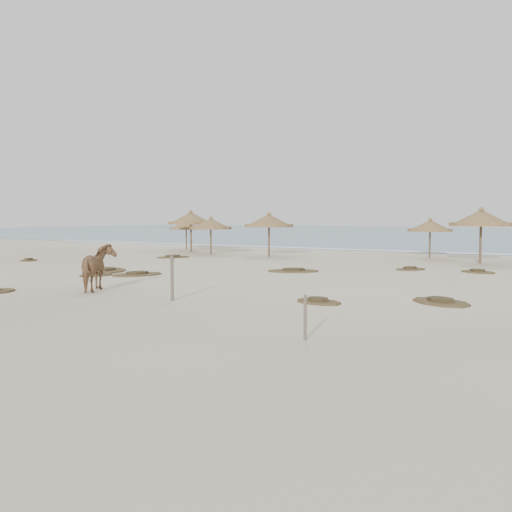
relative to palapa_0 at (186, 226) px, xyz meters
name	(u,v)px	position (x,y,z in m)	size (l,w,h in m)	color
ground	(132,286)	(12.81, -19.37, -1.86)	(160.00, 160.00, 0.00)	beige
ocean	(488,234)	(12.81, 55.63, -1.86)	(200.00, 100.00, 0.01)	#295B7D
foam_line	(375,250)	(12.81, 6.63, -1.86)	(70.00, 0.60, 0.01)	white
palapa_0	(186,226)	(0.00, 0.00, 0.00)	(2.70, 2.70, 2.40)	brown
palapa_1	(191,219)	(2.32, -2.37, 0.53)	(3.64, 3.64, 3.08)	brown
palapa_2	(211,224)	(5.01, -3.68, 0.18)	(3.10, 3.10, 2.63)	brown
palapa_3	(269,221)	(9.32, -3.32, 0.39)	(3.40, 3.40, 2.91)	brown
palapa_4	(430,226)	(18.46, 0.66, 0.10)	(3.12, 3.12, 2.53)	brown
palapa_5	(481,219)	(21.86, -1.96, 0.58)	(4.19, 4.19, 3.14)	brown
horse	(98,268)	(12.70, -20.91, -1.05)	(0.87, 1.91, 1.62)	#9B7046
fence_post_near	(172,278)	(16.34, -21.33, -1.17)	(0.10, 0.10, 1.38)	brown
fence_post_far	(305,317)	(22.32, -24.22, -1.39)	(0.07, 0.07, 0.95)	brown
scrub_1	(105,270)	(7.64, -15.76, -1.81)	(3.29, 3.46, 0.16)	brown
scrub_2	(96,275)	(8.81, -17.41, -1.81)	(1.21, 1.69, 0.16)	brown
scrub_3	(293,271)	(15.27, -11.29, -1.81)	(2.87, 2.63, 0.16)	brown
scrub_4	(441,301)	(23.50, -17.59, -1.81)	(2.43, 2.28, 0.16)	brown
scrub_6	(173,257)	(4.65, -7.23, -1.81)	(2.07, 2.57, 0.16)	brown
scrub_7	(410,269)	(19.68, -7.59, -1.81)	(1.73, 1.98, 0.16)	brown
scrub_8	(29,260)	(-0.81, -13.60, -1.81)	(1.54, 1.66, 0.16)	brown
scrub_9	(137,274)	(10.16, -16.29, -1.81)	(2.18, 2.68, 0.16)	brown
scrub_10	(478,272)	(22.70, -7.33, -1.81)	(2.01, 1.76, 0.16)	brown
scrub_12	(318,301)	(20.37, -19.43, -1.81)	(1.74, 1.36, 0.16)	brown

